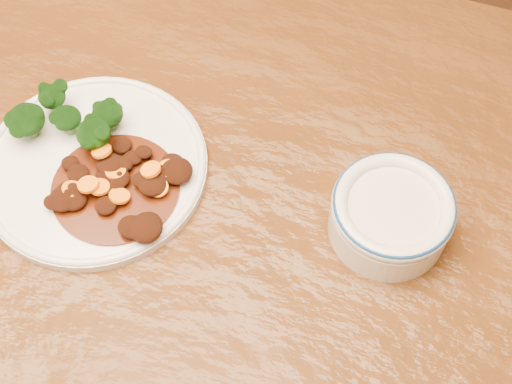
% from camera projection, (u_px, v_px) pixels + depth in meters
% --- Properties ---
extents(dining_table, '(1.52, 0.94, 0.75)m').
position_uv_depth(dining_table, '(74.00, 244.00, 0.82)').
color(dining_table, '#522A0E').
rests_on(dining_table, ground).
extents(dinner_plate, '(0.25, 0.25, 0.02)m').
position_uv_depth(dinner_plate, '(94.00, 166.00, 0.77)').
color(dinner_plate, silver).
rests_on(dinner_plate, dining_table).
extents(broccoli_florets, '(0.12, 0.07, 0.04)m').
position_uv_depth(broccoli_florets, '(67.00, 119.00, 0.77)').
color(broccoli_florets, '#558343').
rests_on(broccoli_florets, dinner_plate).
extents(mince_stew, '(0.14, 0.14, 0.03)m').
position_uv_depth(mince_stew, '(121.00, 188.00, 0.75)').
color(mince_stew, '#461B07').
rests_on(mince_stew, dinner_plate).
extents(dip_bowl, '(0.12, 0.12, 0.06)m').
position_uv_depth(dip_bowl, '(391.00, 214.00, 0.72)').
color(dip_bowl, beige).
rests_on(dip_bowl, dining_table).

